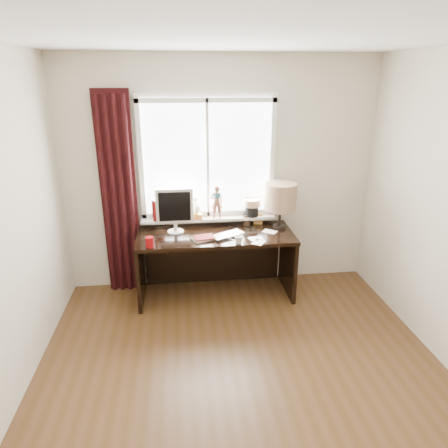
{
  "coord_description": "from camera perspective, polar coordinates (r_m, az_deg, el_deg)",
  "views": [
    {
      "loc": [
        -0.47,
        -2.39,
        2.35
      ],
      "look_at": [
        -0.05,
        1.25,
        1.0
      ],
      "focal_mm": 32.0,
      "sensor_mm": 36.0,
      "label": 1
    }
  ],
  "objects": [
    {
      "name": "floor",
      "position": [
        3.38,
        3.57,
        -23.81
      ],
      "size": [
        3.5,
        4.0,
        0.0
      ],
      "primitive_type": "cube",
      "color": "#4D301B",
      "rests_on": "ground"
    },
    {
      "name": "ceiling",
      "position": [
        2.45,
        5.03,
        26.05
      ],
      "size": [
        3.5,
        4.0,
        0.0
      ],
      "primitive_type": "cube",
      "color": "white",
      "rests_on": "wall_back"
    },
    {
      "name": "wall_back",
      "position": [
        4.54,
        -0.46,
        6.84
      ],
      "size": [
        3.5,
        0.0,
        2.6
      ],
      "primitive_type": "cube",
      "rotation": [
        1.57,
        0.0,
        0.0
      ],
      "color": "#C4B49B",
      "rests_on": "ground"
    },
    {
      "name": "laptop",
      "position": [
        4.26,
        0.51,
        -1.6
      ],
      "size": [
        0.44,
        0.39,
        0.03
      ],
      "primitive_type": "imported",
      "rotation": [
        0.0,
        0.0,
        0.52
      ],
      "color": "silver",
      "rests_on": "desk"
    },
    {
      "name": "mug",
      "position": [
        4.07,
        2.09,
        -2.23
      ],
      "size": [
        0.12,
        0.12,
        0.09
      ],
      "primitive_type": "imported",
      "rotation": [
        0.0,
        0.0,
        0.87
      ],
      "color": "white",
      "rests_on": "desk"
    },
    {
      "name": "red_cup",
      "position": [
        4.05,
        -10.57,
        -2.56
      ],
      "size": [
        0.08,
        0.08,
        0.11
      ],
      "primitive_type": "cylinder",
      "color": "maroon",
      "rests_on": "desk"
    },
    {
      "name": "window",
      "position": [
        4.47,
        -2.21,
        6.75
      ],
      "size": [
        1.52,
        0.21,
        1.4
      ],
      "color": "white",
      "rests_on": "ground"
    },
    {
      "name": "curtain",
      "position": [
        4.52,
        -14.78,
        3.69
      ],
      "size": [
        0.38,
        0.09,
        2.25
      ],
      "color": "black",
      "rests_on": "floor"
    },
    {
      "name": "desk",
      "position": [
        4.52,
        -1.32,
        -3.83
      ],
      "size": [
        1.7,
        0.7,
        0.75
      ],
      "color": "black",
      "rests_on": "floor"
    },
    {
      "name": "monitor",
      "position": [
        4.32,
        -7.06,
        2.27
      ],
      "size": [
        0.4,
        0.18,
        0.49
      ],
      "color": "beige",
      "rests_on": "desk"
    },
    {
      "name": "notebook_stack",
      "position": [
        4.19,
        -2.95,
        -2.0
      ],
      "size": [
        0.26,
        0.23,
        0.03
      ],
      "color": "beige",
      "rests_on": "desk"
    },
    {
      "name": "brush_holder",
      "position": [
        4.6,
        3.21,
        0.63
      ],
      "size": [
        0.09,
        0.09,
        0.25
      ],
      "color": "black",
      "rests_on": "desk"
    },
    {
      "name": "icon_frame",
      "position": [
        4.62,
        4.9,
        0.74
      ],
      "size": [
        0.1,
        0.04,
        0.13
      ],
      "color": "gold",
      "rests_on": "desk"
    },
    {
      "name": "table_lamp",
      "position": [
        4.43,
        8.09,
        3.8
      ],
      "size": [
        0.35,
        0.35,
        0.52
      ],
      "color": "black",
      "rests_on": "desk"
    },
    {
      "name": "loose_papers",
      "position": [
        4.26,
        5.39,
        -1.91
      ],
      "size": [
        0.37,
        0.47,
        0.0
      ],
      "color": "white",
      "rests_on": "desk"
    },
    {
      "name": "desk_cables",
      "position": [
        4.45,
        3.22,
        -0.81
      ],
      "size": [
        0.33,
        0.32,
        0.01
      ],
      "color": "black",
      "rests_on": "desk"
    }
  ]
}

